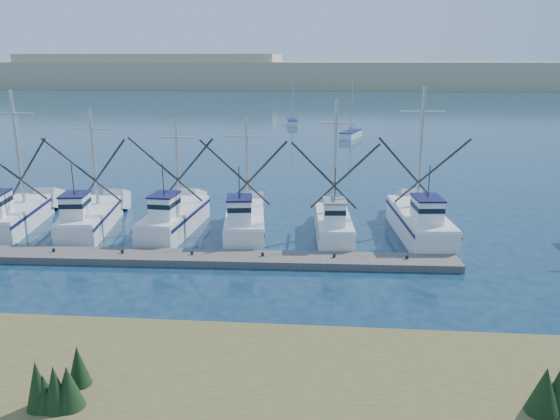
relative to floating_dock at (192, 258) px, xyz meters
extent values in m
plane|color=#0D233A|center=(7.06, -5.44, -0.20)|extent=(500.00, 500.00, 0.00)
cube|color=slate|center=(0.00, 0.00, 0.00)|extent=(29.89, 2.84, 0.40)
cube|color=tan|center=(7.06, 204.56, 4.80)|extent=(360.00, 60.00, 10.00)
cube|color=white|center=(-13.34, 5.13, 0.51)|extent=(3.70, 7.97, 1.41)
cylinder|color=#B7B2A8|center=(-13.34, 6.44, 5.06)|extent=(0.22, 0.22, 7.69)
cube|color=white|center=(-8.10, 5.18, 0.49)|extent=(3.53, 8.05, 1.38)
cube|color=white|center=(-8.10, 3.19, 1.94)|extent=(1.68, 2.08, 1.50)
cylinder|color=#B7B2A8|center=(-8.10, 6.51, 4.44)|extent=(0.22, 0.22, 6.52)
cube|color=white|center=(-2.43, 5.30, 0.54)|extent=(3.01, 8.17, 1.47)
cube|color=white|center=(-2.43, 3.25, 2.02)|extent=(1.53, 2.06, 1.50)
cylinder|color=#B7B2A8|center=(-2.43, 6.67, 4.15)|extent=(0.22, 0.22, 5.76)
cube|color=white|center=(2.25, 5.17, 0.50)|extent=(3.42, 8.01, 1.39)
cube|color=white|center=(2.25, 3.19, 1.95)|extent=(1.65, 2.06, 1.50)
cylinder|color=#B7B2A8|center=(2.25, 6.50, 4.20)|extent=(0.22, 0.22, 6.02)
cube|color=white|center=(7.99, 4.70, 0.50)|extent=(2.50, 6.92, 1.40)
cube|color=white|center=(7.99, 2.95, 1.95)|extent=(1.31, 1.73, 1.50)
cylinder|color=#B7B2A8|center=(7.99, 5.86, 4.83)|extent=(0.22, 0.22, 7.27)
cube|color=white|center=(13.47, 5.64, 0.59)|extent=(3.34, 8.88, 1.57)
cube|color=white|center=(13.47, 3.41, 2.13)|extent=(1.68, 2.24, 1.50)
cylinder|color=#B7B2A8|center=(13.47, 7.12, 5.28)|extent=(0.22, 0.22, 7.82)
cube|color=white|center=(10.96, 51.47, 0.25)|extent=(3.48, 6.04, 0.90)
cylinder|color=#B7B2A8|center=(10.96, 51.77, 4.30)|extent=(0.12, 0.12, 7.20)
cube|color=white|center=(1.43, 66.94, 0.25)|extent=(2.25, 5.93, 0.90)
cylinder|color=#B7B2A8|center=(1.43, 67.24, 4.30)|extent=(0.12, 0.12, 7.20)
camera|label=1|loc=(7.41, -28.44, 10.83)|focal=35.00mm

